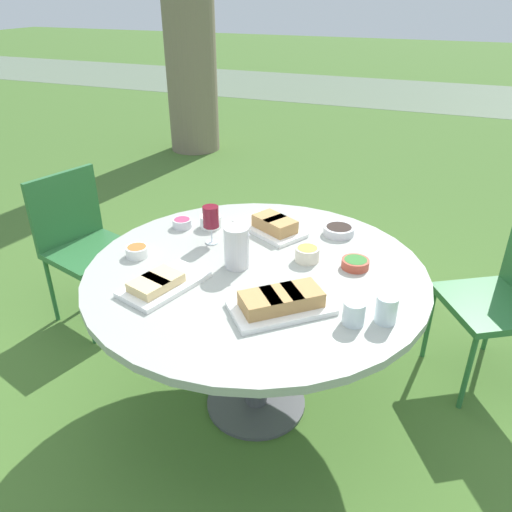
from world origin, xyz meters
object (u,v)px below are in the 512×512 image
object	(u,v)px
chair_near_left	(509,290)
water_pitcher	(237,247)
chair_near_right	(81,237)
dining_table	(256,287)
wine_glass	(211,218)
handbag	(393,289)

from	to	relation	value
chair_near_left	water_pitcher	distance (m)	1.36
chair_near_left	chair_near_right	world-z (taller)	same
dining_table	chair_near_left	xyz separation A→B (m)	(1.06, 0.64, -0.15)
dining_table	water_pitcher	size ratio (longest dim) A/B	7.89
chair_near_right	water_pitcher	bearing A→B (deg)	-17.75
water_pitcher	wine_glass	bearing A→B (deg)	140.87
handbag	water_pitcher	bearing A→B (deg)	-117.25
chair_near_left	handbag	world-z (taller)	chair_near_left
wine_glass	chair_near_left	bearing A→B (deg)	20.27
chair_near_left	handbag	distance (m)	0.83
dining_table	wine_glass	bearing A→B (deg)	151.90
dining_table	wine_glass	size ratio (longest dim) A/B	7.94
dining_table	chair_near_right	world-z (taller)	chair_near_right
chair_near_left	wine_glass	distance (m)	1.47
chair_near_left	water_pitcher	size ratio (longest dim) A/B	4.88
dining_table	handbag	size ratio (longest dim) A/B	3.91
chair_near_left	chair_near_right	size ratio (longest dim) A/B	1.00
chair_near_left	handbag	bearing A→B (deg)	140.54
handbag	chair_near_right	bearing A→B (deg)	-156.67
water_pitcher	handbag	bearing A→B (deg)	62.75
dining_table	handbag	world-z (taller)	dining_table
handbag	wine_glass	bearing A→B (deg)	-128.82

